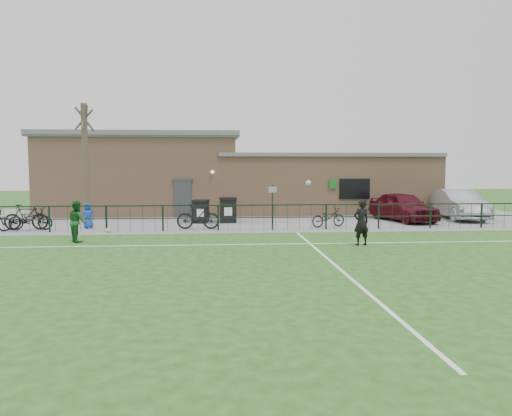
{
  "coord_description": "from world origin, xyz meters",
  "views": [
    {
      "loc": [
        -1.53,
        -14.69,
        3.03
      ],
      "look_at": [
        0.0,
        5.0,
        1.3
      ],
      "focal_mm": 35.0,
      "sensor_mm": 36.0,
      "label": 1
    }
  ],
  "objects": [
    {
      "name": "pitch_line_perp",
      "position": [
        2.0,
        0.0,
        0.0
      ],
      "size": [
        0.1,
        16.0,
        0.01
      ],
      "primitive_type": "cube",
      "color": "white",
      "rests_on": "ground"
    },
    {
      "name": "clubhouse",
      "position": [
        -0.88,
        16.5,
        2.22
      ],
      "size": [
        24.25,
        5.4,
        4.96
      ],
      "color": "tan",
      "rests_on": "ground"
    },
    {
      "name": "bicycle_c",
      "position": [
        -10.09,
        8.77,
        0.53
      ],
      "size": [
        1.98,
        0.76,
        1.03
      ],
      "primitive_type": "imported",
      "rotation": [
        0.0,
        0.0,
        1.61
      ],
      "color": "black",
      "rests_on": "paving_strip"
    },
    {
      "name": "wheelie_bin_right",
      "position": [
        -0.99,
        11.18,
        0.63
      ],
      "size": [
        0.87,
        0.97,
        1.21
      ],
      "primitive_type": "cube",
      "rotation": [
        0.0,
        0.0,
        0.07
      ],
      "color": "black",
      "rests_on": "paving_strip"
    },
    {
      "name": "pitch_line_mid",
      "position": [
        0.0,
        4.0,
        0.0
      ],
      "size": [
        28.0,
        0.1,
        0.01
      ],
      "primitive_type": "cube",
      "color": "white",
      "rests_on": "ground"
    },
    {
      "name": "bare_tree",
      "position": [
        -8.0,
        10.5,
        3.0
      ],
      "size": [
        0.3,
        0.3,
        6.0
      ],
      "primitive_type": "cylinder",
      "color": "#45382A",
      "rests_on": "ground"
    },
    {
      "name": "goalkeeper_kick",
      "position": [
        3.81,
        3.55,
        0.9
      ],
      "size": [
        1.89,
        3.62,
        2.35
      ],
      "color": "black",
      "rests_on": "ground"
    },
    {
      "name": "spectator_child",
      "position": [
        -7.62,
        9.21,
        0.62
      ],
      "size": [
        0.61,
        0.41,
        1.2
      ],
      "primitive_type": "imported",
      "rotation": [
        0.0,
        0.0,
        -0.05
      ],
      "color": "#1242AA",
      "rests_on": "paving_strip"
    },
    {
      "name": "car_maroon",
      "position": [
        8.32,
        11.06,
        0.79
      ],
      "size": [
        2.86,
        4.85,
        1.55
      ],
      "primitive_type": "imported",
      "rotation": [
        0.0,
        0.0,
        0.24
      ],
      "color": "#4C0D17",
      "rests_on": "paving_strip"
    },
    {
      "name": "sign_post",
      "position": [
        1.22,
        10.09,
        1.02
      ],
      "size": [
        0.08,
        0.08,
        2.0
      ],
      "primitive_type": "cylinder",
      "rotation": [
        0.0,
        0.0,
        -0.36
      ],
      "color": "black",
      "rests_on": "paving_strip"
    },
    {
      "name": "ground",
      "position": [
        0.0,
        0.0,
        0.0
      ],
      "size": [
        90.0,
        90.0,
        0.0
      ],
      "primitive_type": "plane",
      "color": "#204F17",
      "rests_on": "ground"
    },
    {
      "name": "bicycle_d",
      "position": [
        -2.44,
        8.56,
        0.62
      ],
      "size": [
        2.0,
        0.62,
        1.19
      ],
      "primitive_type": "imported",
      "rotation": [
        0.0,
        0.0,
        1.54
      ],
      "color": "black",
      "rests_on": "paving_strip"
    },
    {
      "name": "wheelie_bin_left",
      "position": [
        -2.4,
        11.05,
        0.57
      ],
      "size": [
        0.87,
        0.95,
        1.11
      ],
      "primitive_type": "cube",
      "rotation": [
        0.0,
        0.0,
        -0.18
      ],
      "color": "black",
      "rests_on": "paving_strip"
    },
    {
      "name": "bicycle_b",
      "position": [
        -10.31,
        8.84,
        0.61
      ],
      "size": [
        2.0,
        0.68,
        1.18
      ],
      "primitive_type": "imported",
      "rotation": [
        0.0,
        0.0,
        1.63
      ],
      "color": "black",
      "rests_on": "paving_strip"
    },
    {
      "name": "paving_strip",
      "position": [
        0.0,
        13.5,
        0.01
      ],
      "size": [
        34.0,
        13.0,
        0.02
      ],
      "primitive_type": "cube",
      "color": "slate",
      "rests_on": "ground"
    },
    {
      "name": "car_silver",
      "position": [
        11.74,
        11.77,
        0.83
      ],
      "size": [
        2.1,
        5.05,
        1.62
      ],
      "primitive_type": "imported",
      "rotation": [
        0.0,
        0.0,
        -0.08
      ],
      "color": "#93959A",
      "rests_on": "paving_strip"
    },
    {
      "name": "bicycle_e",
      "position": [
        3.79,
        8.84,
        0.49
      ],
      "size": [
        1.88,
        1.16,
        0.93
      ],
      "primitive_type": "imported",
      "rotation": [
        0.0,
        0.0,
        1.9
      ],
      "color": "black",
      "rests_on": "paving_strip"
    },
    {
      "name": "perimeter_fence",
      "position": [
        0.0,
        8.0,
        0.6
      ],
      "size": [
        28.0,
        0.1,
        1.2
      ],
      "primitive_type": "cube",
      "color": "black",
      "rests_on": "ground"
    },
    {
      "name": "pitch_line_touch",
      "position": [
        0.0,
        7.8,
        0.0
      ],
      "size": [
        28.0,
        0.1,
        0.01
      ],
      "primitive_type": "cube",
      "color": "white",
      "rests_on": "ground"
    },
    {
      "name": "outfield_player",
      "position": [
        -7.0,
        5.13,
        0.81
      ],
      "size": [
        0.94,
        1.0,
        1.62
      ],
      "primitive_type": "imported",
      "rotation": [
        0.0,
        0.0,
        2.14
      ],
      "color": "#175220",
      "rests_on": "ground"
    },
    {
      "name": "ball_ground",
      "position": [
        -6.38,
        7.7,
        0.11
      ],
      "size": [
        0.22,
        0.22,
        0.22
      ],
      "primitive_type": "sphere",
      "color": "silver",
      "rests_on": "ground"
    }
  ]
}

